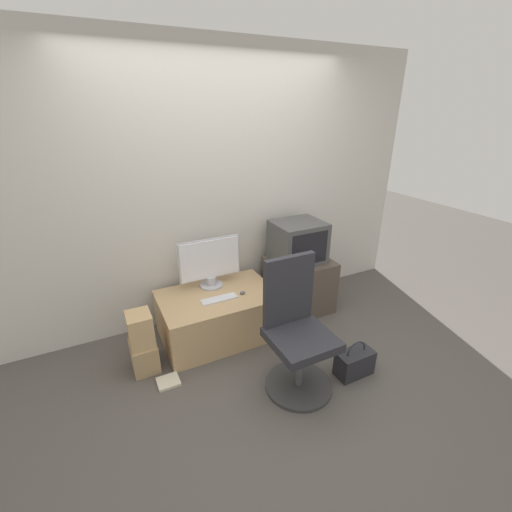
% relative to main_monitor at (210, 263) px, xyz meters
% --- Properties ---
extents(ground_plane, '(12.00, 12.00, 0.00)m').
position_rel_main_monitor_xyz_m(ground_plane, '(0.23, -1.06, -0.68)').
color(ground_plane, '#4C4742').
extents(wall_back, '(4.40, 0.05, 2.60)m').
position_rel_main_monitor_xyz_m(wall_back, '(0.23, 0.27, 0.62)').
color(wall_back, beige).
rests_on(wall_back, ground_plane).
extents(desk, '(1.06, 0.69, 0.44)m').
position_rel_main_monitor_xyz_m(desk, '(-0.01, -0.19, -0.46)').
color(desk, tan).
rests_on(desk, ground_plane).
extents(side_stand, '(0.62, 0.56, 0.57)m').
position_rel_main_monitor_xyz_m(side_stand, '(0.94, -0.11, -0.40)').
color(side_stand, '#4C4238').
rests_on(side_stand, ground_plane).
extents(main_monitor, '(0.60, 0.22, 0.49)m').
position_rel_main_monitor_xyz_m(main_monitor, '(0.00, 0.00, 0.00)').
color(main_monitor, '#B2B2B7').
rests_on(main_monitor, desk).
extents(keyboard, '(0.33, 0.10, 0.01)m').
position_rel_main_monitor_xyz_m(keyboard, '(-0.03, -0.28, -0.24)').
color(keyboard, silver).
rests_on(keyboard, desk).
extents(mouse, '(0.05, 0.04, 0.03)m').
position_rel_main_monitor_xyz_m(mouse, '(0.20, -0.28, -0.23)').
color(mouse, '#4C4C51').
rests_on(mouse, desk).
extents(crt_tv, '(0.50, 0.43, 0.42)m').
position_rel_main_monitor_xyz_m(crt_tv, '(0.91, -0.10, 0.09)').
color(crt_tv, '#474747').
rests_on(crt_tv, side_stand).
extents(office_chair, '(0.53, 0.53, 1.05)m').
position_rel_main_monitor_xyz_m(office_chair, '(0.31, -1.04, -0.24)').
color(office_chair, '#333333').
rests_on(office_chair, ground_plane).
extents(cardboard_box_lower, '(0.21, 0.26, 0.25)m').
position_rel_main_monitor_xyz_m(cardboard_box_lower, '(-0.73, -0.35, -0.56)').
color(cardboard_box_lower, '#A3845B').
rests_on(cardboard_box_lower, ground_plane).
extents(cardboard_box_upper, '(0.19, 0.22, 0.29)m').
position_rel_main_monitor_xyz_m(cardboard_box_upper, '(-0.73, -0.35, -0.30)').
color(cardboard_box_upper, tan).
rests_on(cardboard_box_upper, cardboard_box_lower).
extents(handbag, '(0.31, 0.16, 0.32)m').
position_rel_main_monitor_xyz_m(handbag, '(0.79, -1.19, -0.57)').
color(handbag, '#232328').
rests_on(handbag, ground_plane).
extents(book, '(0.17, 0.15, 0.02)m').
position_rel_main_monitor_xyz_m(book, '(-0.61, -0.61, -0.67)').
color(book, beige).
rests_on(book, ground_plane).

